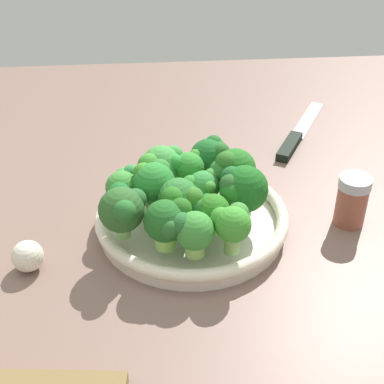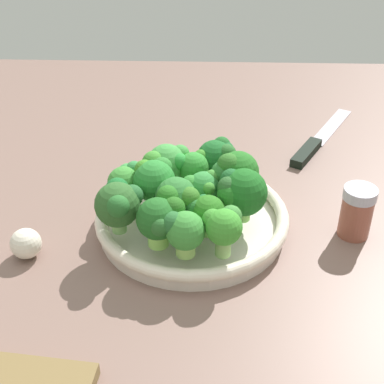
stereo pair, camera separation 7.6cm
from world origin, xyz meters
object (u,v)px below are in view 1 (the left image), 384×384
at_px(broccoli_floret_6, 211,211).
at_px(broccoli_floret_3, 211,155).
at_px(broccoli_floret_2, 168,222).
at_px(broccoli_floret_9, 188,168).
at_px(broccoli_floret_0, 241,189).
at_px(broccoli_floret_10, 232,223).
at_px(pepper_shaker, 352,200).
at_px(broccoli_floret_8, 203,187).
at_px(broccoli_floret_7, 123,208).
at_px(bowl, 192,219).
at_px(broccoli_floret_11, 154,183).
at_px(broccoli_floret_13, 180,199).
at_px(garlic_bulb, 28,256).
at_px(broccoli_floret_4, 161,165).
at_px(broccoli_floret_5, 124,187).
at_px(broccoli_floret_12, 193,230).
at_px(knife, 296,136).
at_px(broccoli_floret_1, 232,169).

bearing_deg(broccoli_floret_6, broccoli_floret_3, 83.46).
bearing_deg(broccoli_floret_2, broccoli_floret_9, 75.81).
xyz_separation_m(broccoli_floret_0, broccoli_floret_10, (-0.02, -0.07, -0.00)).
bearing_deg(pepper_shaker, broccoli_floret_8, 177.72).
bearing_deg(broccoli_floret_7, bowl, 28.16).
bearing_deg(broccoli_floret_3, broccoli_floret_2, -113.32).
bearing_deg(broccoli_floret_11, broccoli_floret_3, 43.39).
distance_m(broccoli_floret_0, broccoli_floret_13, 0.08).
bearing_deg(garlic_bulb, broccoli_floret_0, 9.87).
bearing_deg(broccoli_floret_4, broccoli_floret_11, -100.50).
bearing_deg(garlic_bulb, broccoli_floret_9, 30.13).
bearing_deg(broccoli_floret_4, broccoli_floret_7, -114.87).
distance_m(broccoli_floret_6, garlic_bulb, 0.24).
distance_m(broccoli_floret_5, broccoli_floret_12, 0.14).
bearing_deg(broccoli_floret_3, broccoli_floret_0, -74.51).
height_order(broccoli_floret_4, broccoli_floret_11, broccoli_floret_11).
height_order(broccoli_floret_0, broccoli_floret_10, broccoli_floret_0).
bearing_deg(knife, broccoli_floret_8, -128.41).
bearing_deg(pepper_shaker, bowl, 178.46).
xyz_separation_m(broccoli_floret_8, broccoli_floret_9, (-0.02, 0.05, -0.00)).
bearing_deg(broccoli_floret_3, broccoli_floret_8, -104.05).
relative_size(broccoli_floret_1, broccoli_floret_12, 1.28).
xyz_separation_m(broccoli_floret_0, broccoli_floret_8, (-0.05, 0.02, -0.01)).
relative_size(broccoli_floret_0, broccoli_floret_1, 0.96).
bearing_deg(garlic_bulb, broccoli_floret_8, 16.98).
relative_size(broccoli_floret_3, garlic_bulb, 1.53).
distance_m(broccoli_floret_9, garlic_bulb, 0.25).
relative_size(bowl, broccoli_floret_10, 4.16).
xyz_separation_m(broccoli_floret_4, broccoli_floret_13, (0.02, -0.09, 0.00)).
bearing_deg(broccoli_floret_5, broccoli_floret_8, -6.47).
relative_size(broccoli_floret_2, broccoli_floret_9, 1.16).
height_order(broccoli_floret_9, broccoli_floret_12, broccoli_floret_12).
xyz_separation_m(bowl, broccoli_floret_8, (0.01, 0.00, 0.05)).
bearing_deg(broccoli_floret_10, broccoli_floret_4, 117.85).
relative_size(broccoli_floret_13, garlic_bulb, 1.63).
distance_m(broccoli_floret_7, garlic_bulb, 0.14).
bearing_deg(broccoli_floret_13, broccoli_floret_6, -28.92).
relative_size(broccoli_floret_3, pepper_shaker, 0.83).
height_order(broccoli_floret_10, broccoli_floret_13, broccoli_floret_13).
xyz_separation_m(broccoli_floret_12, broccoli_floret_13, (-0.01, 0.06, 0.01)).
relative_size(broccoli_floret_3, broccoli_floret_11, 0.84).
bearing_deg(broccoli_floret_12, broccoli_floret_6, 57.90).
height_order(broccoli_floret_1, garlic_bulb, broccoli_floret_1).
distance_m(broccoli_floret_6, pepper_shaker, 0.21).
xyz_separation_m(broccoli_floret_3, broccoli_floret_5, (-0.13, -0.07, -0.00)).
bearing_deg(broccoli_floret_13, knife, 50.86).
relative_size(broccoli_floret_4, pepper_shaker, 0.86).
distance_m(broccoli_floret_8, broccoli_floret_12, 0.10).
xyz_separation_m(broccoli_floret_2, broccoli_floret_3, (0.07, 0.17, -0.00)).
distance_m(broccoli_floret_1, broccoli_floret_9, 0.07).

